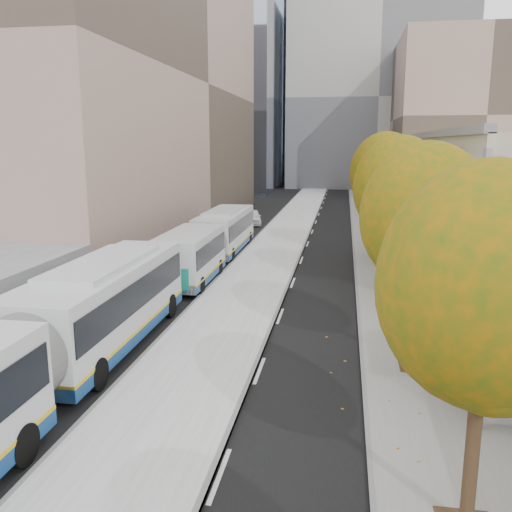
% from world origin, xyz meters
% --- Properties ---
extents(bus_platform, '(4.25, 150.00, 0.15)m').
position_xyz_m(bus_platform, '(-3.88, 35.00, 0.07)').
color(bus_platform, '#ACACAC').
rests_on(bus_platform, ground).
extents(sidewalk, '(4.75, 150.00, 0.08)m').
position_xyz_m(sidewalk, '(4.12, 35.00, 0.04)').
color(sidewalk, gray).
rests_on(sidewalk, ground).
extents(building_tan, '(18.00, 92.00, 8.00)m').
position_xyz_m(building_tan, '(15.50, 64.00, 4.00)').
color(building_tan, tan).
rests_on(building_tan, ground).
extents(building_midrise, '(24.00, 46.00, 25.00)m').
position_xyz_m(building_midrise, '(-22.50, 41.00, 12.50)').
color(building_midrise, gray).
rests_on(building_midrise, ground).
extents(building_far_block, '(30.00, 18.00, 30.00)m').
position_xyz_m(building_far_block, '(6.00, 96.00, 15.00)').
color(building_far_block, '#A3A196').
rests_on(building_far_block, ground).
extents(bus_shelter, '(1.90, 4.40, 2.53)m').
position_xyz_m(bus_shelter, '(5.69, 10.96, 2.19)').
color(bus_shelter, '#383A3F').
rests_on(bus_shelter, sidewalk).
extents(tree_b, '(4.00, 4.00, 6.97)m').
position_xyz_m(tree_b, '(3.60, 5.00, 5.04)').
color(tree_b, '#312015').
rests_on(tree_b, sidewalk).
extents(tree_c, '(4.20, 4.20, 7.28)m').
position_xyz_m(tree_c, '(3.60, 13.00, 5.25)').
color(tree_c, '#312015').
rests_on(tree_c, sidewalk).
extents(tree_d, '(4.40, 4.40, 7.60)m').
position_xyz_m(tree_d, '(3.60, 22.00, 5.47)').
color(tree_d, '#312015').
rests_on(tree_d, sidewalk).
extents(tree_e, '(4.60, 4.60, 7.92)m').
position_xyz_m(tree_e, '(3.60, 31.00, 5.69)').
color(tree_e, '#312015').
rests_on(tree_e, sidewalk).
extents(bus_near, '(2.93, 18.90, 3.15)m').
position_xyz_m(bus_near, '(-7.65, 9.09, 1.72)').
color(bus_near, silver).
rests_on(bus_near, ground).
extents(bus_far, '(2.59, 17.20, 2.86)m').
position_xyz_m(bus_far, '(-7.22, 28.13, 1.57)').
color(bus_far, silver).
rests_on(bus_far, ground).
extents(distant_car, '(2.45, 4.44, 1.43)m').
position_xyz_m(distant_car, '(-7.58, 45.35, 0.72)').
color(distant_car, white).
rests_on(distant_car, ground).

